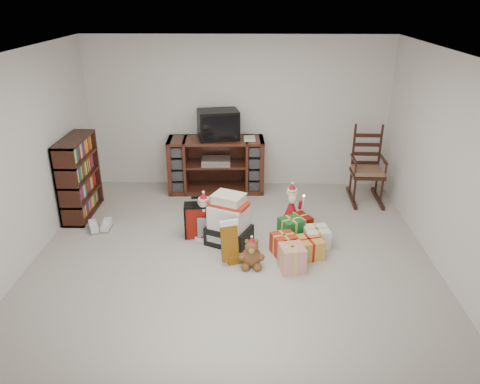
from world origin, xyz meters
The scene contains 13 objects.
room centered at (0.00, 0.00, 1.25)m, with size 5.01×5.01×2.51m.
tv_stand centered at (-0.35, 2.19, 0.45)m, with size 1.59×0.63×0.90m.
bookshelf centered at (-2.31, 1.22, 0.57)m, with size 0.32×0.97×1.19m.
rocking_chair centered at (2.07, 1.90, 0.42)m, with size 0.52×0.83×1.24m.
gift_pile centered at (-0.06, 0.36, 0.31)m, with size 0.67×0.60×0.70m.
red_suitcase centered at (-0.48, 0.54, 0.24)m, with size 0.39×0.23×0.56m.
stocking centered at (-0.03, -0.12, 0.29)m, with size 0.27×0.12×0.58m, color #0D7610, non-canonical shape.
teddy_bear centered at (0.24, -0.20, 0.16)m, with size 0.25×0.22×0.37m.
santa_figurine centered at (0.81, 0.93, 0.25)m, with size 0.31×0.30×0.64m.
mrs_claus_figurine centered at (-0.40, 0.54, 0.26)m, with size 0.32×0.31×0.67m.
sneaker_pair centered at (-1.90, 0.68, 0.05)m, with size 0.35×0.29×0.10m.
gift_cluster centered at (0.85, 0.23, 0.14)m, with size 0.83×1.15×0.28m.
crt_television centered at (-0.31, 2.22, 1.13)m, with size 0.72×0.59×0.47m.
Camera 1 is at (0.22, -5.13, 3.11)m, focal length 35.00 mm.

